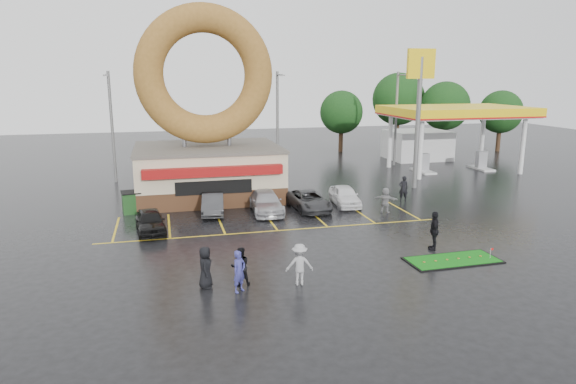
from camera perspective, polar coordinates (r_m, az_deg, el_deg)
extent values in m
plane|color=black|center=(26.19, 0.52, -6.44)|extent=(120.00, 120.00, 0.00)
cube|color=#472B19|center=(37.94, -8.81, 0.43)|extent=(10.00, 8.00, 1.20)
cube|color=beige|center=(37.61, -8.90, 3.04)|extent=(10.00, 8.00, 2.30)
cube|color=#59544C|center=(37.42, -8.97, 4.92)|extent=(10.20, 8.20, 0.20)
cube|color=maroon|center=(33.35, -8.24, 2.25)|extent=(9.00, 0.60, 0.60)
cylinder|color=slate|center=(37.23, -11.47, 5.87)|extent=(0.30, 0.30, 1.20)
cylinder|color=slate|center=(37.50, -6.56, 6.09)|extent=(0.30, 0.30, 1.20)
torus|color=brown|center=(37.08, -9.25, 12.75)|extent=(9.60, 2.00, 9.60)
cylinder|color=silver|center=(44.75, 14.51, 4.53)|extent=(0.40, 0.40, 5.00)
cylinder|color=silver|center=(50.27, 24.63, 4.64)|extent=(0.40, 0.40, 5.00)
cylinder|color=silver|center=(50.06, 11.26, 5.53)|extent=(0.40, 0.40, 5.00)
cylinder|color=silver|center=(55.04, 20.78, 5.59)|extent=(0.40, 0.40, 5.00)
cube|color=silver|center=(49.56, 18.19, 8.27)|extent=(12.00, 8.00, 0.50)
cube|color=yellow|center=(49.54, 18.21, 8.62)|extent=(12.30, 8.30, 0.70)
cube|color=#99999E|center=(48.54, 14.82, 3.22)|extent=(0.90, 0.60, 1.60)
cube|color=#99999E|center=(51.68, 20.68, 3.38)|extent=(0.90, 0.60, 1.60)
cube|color=silver|center=(55.96, 14.14, 5.11)|extent=(6.00, 5.00, 3.00)
cylinder|color=slate|center=(40.90, 14.21, 7.33)|extent=(0.36, 0.36, 10.00)
cube|color=yellow|center=(40.75, 14.57, 13.63)|extent=(2.20, 0.30, 2.20)
cylinder|color=slate|center=(44.30, -18.96, 6.77)|extent=(0.24, 0.24, 9.00)
cylinder|color=slate|center=(43.11, -19.48, 12.19)|extent=(0.12, 2.00, 0.12)
cube|color=slate|center=(42.11, -19.59, 12.12)|extent=(0.40, 0.18, 0.12)
cylinder|color=slate|center=(46.27, -1.18, 7.69)|extent=(0.24, 0.24, 9.00)
cylinder|color=slate|center=(45.10, -0.92, 12.90)|extent=(0.12, 2.00, 0.12)
cube|color=slate|center=(44.13, -0.62, 12.84)|extent=(0.40, 0.18, 0.12)
cylinder|color=slate|center=(51.18, 11.91, 7.91)|extent=(0.24, 0.24, 9.00)
cylinder|color=slate|center=(50.12, 12.64, 12.59)|extent=(0.12, 2.00, 0.12)
cube|color=slate|center=(49.22, 13.16, 12.51)|extent=(0.40, 0.18, 0.12)
cylinder|color=#332114|center=(63.22, 16.85, 5.74)|extent=(0.50, 0.50, 2.88)
sphere|color=black|center=(62.91, 17.08, 9.14)|extent=(5.60, 5.60, 5.60)
cylinder|color=#332114|center=(64.89, 22.33, 5.34)|extent=(0.50, 0.50, 2.52)
sphere|color=black|center=(64.60, 22.58, 8.23)|extent=(4.90, 4.90, 4.90)
cylinder|color=#332114|center=(64.81, 12.00, 6.33)|extent=(0.50, 0.50, 3.24)
sphere|color=black|center=(64.49, 12.18, 10.06)|extent=(6.30, 6.30, 6.30)
cylinder|color=#332114|center=(59.93, 5.88, 5.68)|extent=(0.50, 0.50, 2.52)
sphere|color=black|center=(59.61, 5.95, 8.82)|extent=(4.90, 4.90, 4.90)
imported|color=black|center=(29.90, -15.06, -3.15)|extent=(1.89, 3.91, 1.29)
imported|color=#323234|center=(33.06, -8.35, -1.32)|extent=(1.80, 4.01, 1.28)
imported|color=#A5A6AB|center=(33.09, -2.46, -1.12)|extent=(2.12, 4.74, 1.35)
imported|color=#323235|center=(33.71, 2.31, -0.95)|extent=(2.43, 4.64, 1.25)
imported|color=white|center=(35.00, 6.32, -0.41)|extent=(1.97, 4.10, 1.35)
imported|color=navy|center=(21.17, -5.44, -8.77)|extent=(0.76, 0.72, 1.75)
imported|color=black|center=(21.80, -5.32, -8.23)|extent=(0.83, 0.66, 1.67)
imported|color=#97979A|center=(21.74, 1.29, -8.05)|extent=(1.24, 0.82, 1.79)
imported|color=black|center=(21.73, -9.17, -8.25)|extent=(0.69, 0.95, 1.78)
imported|color=black|center=(27.00, 15.93, -4.14)|extent=(0.89, 1.26, 1.98)
imported|color=gray|center=(33.52, 10.76, -0.89)|extent=(1.55, 1.25, 1.65)
imported|color=black|center=(36.82, 12.70, 0.37)|extent=(0.75, 0.59, 1.80)
cube|color=#1A4219|center=(34.53, -16.43, -1.09)|extent=(1.95, 1.44, 1.30)
cube|color=black|center=(25.93, 17.83, -7.23)|extent=(4.54, 2.05, 0.05)
cube|color=#126C13|center=(25.92, 17.83, -7.16)|extent=(4.33, 1.84, 0.03)
cylinder|color=silver|center=(26.63, 21.57, -6.35)|extent=(0.02, 0.02, 0.51)
cube|color=red|center=(26.61, 21.73, -5.91)|extent=(0.14, 0.01, 0.10)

